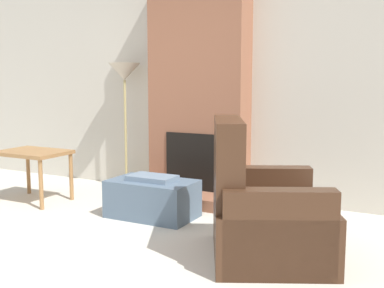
{
  "coord_description": "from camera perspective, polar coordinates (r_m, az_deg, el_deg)",
  "views": [
    {
      "loc": [
        2.45,
        -2.32,
        1.37
      ],
      "look_at": [
        0.0,
        2.4,
        0.64
      ],
      "focal_mm": 45.0,
      "sensor_mm": 36.0,
      "label": 1
    }
  ],
  "objects": [
    {
      "name": "ottoman",
      "position": [
        4.81,
        -4.71,
        -6.38
      ],
      "size": [
        0.85,
        0.51,
        0.42
      ],
      "color": "slate",
      "rests_on": "ground_plane"
    },
    {
      "name": "ground_plane",
      "position": [
        3.64,
        -18.28,
        -14.72
      ],
      "size": [
        24.0,
        24.0,
        0.0
      ],
      "primitive_type": "plane",
      "color": "beige"
    },
    {
      "name": "armchair",
      "position": [
        3.76,
        8.05,
        -8.5
      ],
      "size": [
        1.21,
        1.27,
        1.07
      ],
      "rotation": [
        0.0,
        0.0,
        2.02
      ],
      "color": "#422819",
      "rests_on": "ground_plane"
    },
    {
      "name": "wall_back",
      "position": [
        5.64,
        1.74,
        7.08
      ],
      "size": [
        7.18,
        0.06,
        2.6
      ],
      "primitive_type": "cube",
      "color": "beige",
      "rests_on": "ground_plane"
    },
    {
      "name": "fireplace",
      "position": [
        5.45,
        0.73,
        6.33
      ],
      "size": [
        1.14,
        0.72,
        2.6
      ],
      "color": "#935B42",
      "rests_on": "ground_plane"
    },
    {
      "name": "side_table",
      "position": [
        5.64,
        -18.29,
        -1.55
      ],
      "size": [
        0.74,
        0.54,
        0.57
      ],
      "color": "#9E7042",
      "rests_on": "ground_plane"
    },
    {
      "name": "floor_lamp_left",
      "position": [
        5.9,
        -8.0,
        7.78
      ],
      "size": [
        0.38,
        0.38,
        1.55
      ],
      "color": "tan",
      "rests_on": "ground_plane"
    }
  ]
}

